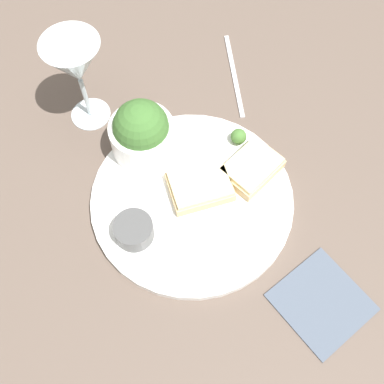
# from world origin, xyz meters

# --- Properties ---
(ground_plane) EXTENTS (4.00, 4.00, 0.00)m
(ground_plane) POSITION_xyz_m (0.00, 0.00, 0.00)
(ground_plane) COLOR brown
(dinner_plate) EXTENTS (0.32, 0.32, 0.01)m
(dinner_plate) POSITION_xyz_m (0.00, 0.00, 0.01)
(dinner_plate) COLOR white
(dinner_plate) RESTS_ON ground_plane
(salad_bowl) EXTENTS (0.10, 0.10, 0.10)m
(salad_bowl) POSITION_xyz_m (-0.02, -0.12, 0.06)
(salad_bowl) COLOR white
(salad_bowl) RESTS_ON dinner_plate
(sauce_ramekin) EXTENTS (0.06, 0.06, 0.03)m
(sauce_ramekin) POSITION_xyz_m (0.10, -0.03, 0.03)
(sauce_ramekin) COLOR #4C4C4C
(sauce_ramekin) RESTS_ON dinner_plate
(cheese_toast_near) EXTENTS (0.12, 0.11, 0.03)m
(cheese_toast_near) POSITION_xyz_m (-0.02, -0.00, 0.03)
(cheese_toast_near) COLOR #D1B27F
(cheese_toast_near) RESTS_ON dinner_plate
(cheese_toast_far) EXTENTS (0.09, 0.07, 0.03)m
(cheese_toast_far) POSITION_xyz_m (-0.10, 0.04, 0.03)
(cheese_toast_far) COLOR #D1B27F
(cheese_toast_far) RESTS_ON dinner_plate
(wine_glass) EXTENTS (0.09, 0.09, 0.17)m
(wine_glass) POSITION_xyz_m (-0.01, -0.25, 0.13)
(wine_glass) COLOR silver
(wine_glass) RESTS_ON ground_plane
(garnish) EXTENTS (0.03, 0.03, 0.03)m
(garnish) POSITION_xyz_m (-0.13, -0.01, 0.03)
(garnish) COLOR #477533
(garnish) RESTS_ON dinner_plate
(napkin) EXTENTS (0.14, 0.14, 0.01)m
(napkin) POSITION_xyz_m (0.00, 0.25, 0.00)
(napkin) COLOR #4C5666
(napkin) RESTS_ON ground_plane
(fork) EXTENTS (0.14, 0.15, 0.01)m
(fork) POSITION_xyz_m (-0.25, -0.11, 0.00)
(fork) COLOR silver
(fork) RESTS_ON ground_plane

